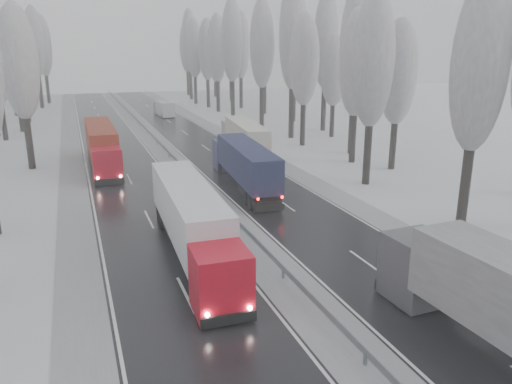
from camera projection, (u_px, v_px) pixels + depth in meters
carriageway_right at (258, 185)px, 44.42m from camera, size 7.50×200.00×0.03m
carriageway_left at (138, 197)px, 40.93m from camera, size 7.50×200.00×0.03m
median_slush at (200, 190)px, 42.67m from camera, size 3.00×200.00×0.04m
shoulder_right at (308, 180)px, 46.06m from camera, size 2.40×200.00×0.04m
shoulder_left at (74, 203)px, 39.28m from camera, size 2.40×200.00×0.04m
median_guardrail at (200, 184)px, 42.50m from camera, size 0.12×200.00×0.76m
tree_16 at (480, 66)px, 31.78m from camera, size 3.60×3.60×16.53m
tree_18 at (373, 61)px, 41.83m from camera, size 3.60×3.60×16.58m
tree_19 at (399, 73)px, 47.62m from camera, size 3.60×3.60×14.57m
tree_20 at (357, 64)px, 50.43m from camera, size 3.60×3.60×15.71m
tree_21 at (356, 45)px, 54.26m from camera, size 3.60×3.60×18.62m
tree_22 at (304, 61)px, 59.51m from camera, size 3.60×3.60×15.86m
tree_23 at (334, 71)px, 65.62m from camera, size 3.60×3.60×13.55m
tree_24 at (293, 36)px, 63.86m from camera, size 3.60×3.60×20.49m
tree_25 at (326, 42)px, 69.95m from camera, size 3.60×3.60×19.44m
tree_26 at (262, 45)px, 73.29m from camera, size 3.60×3.60×18.78m
tree_27 at (295, 50)px, 79.47m from camera, size 3.60×3.60×17.62m
tree_28 at (232, 42)px, 82.35m from camera, size 3.60×3.60×19.62m
tree_29 at (265, 48)px, 88.67m from camera, size 3.60×3.60×18.11m
tree_30 at (217, 49)px, 91.52m from camera, size 3.60×3.60×17.86m
tree_31 at (241, 46)px, 96.96m from camera, size 3.60×3.60×18.58m
tree_32 at (207, 50)px, 98.40m from camera, size 3.60×3.60×17.33m
tree_33 at (217, 60)px, 103.58m from camera, size 3.60×3.60×14.33m
tree_34 at (194, 49)px, 104.45m from camera, size 3.60×3.60×17.63m
tree_35 at (230, 47)px, 111.00m from camera, size 3.60×3.60×18.25m
tree_36 at (189, 41)px, 113.28m from camera, size 3.60×3.60×20.23m
tree_37 at (215, 52)px, 119.89m from camera, size 3.60×3.60×16.37m
tree_38 at (187, 48)px, 123.76m from camera, size 3.60×3.60×17.97m
tree_39 at (194, 52)px, 128.62m from camera, size 3.60×3.60×16.19m
tree_62 at (19, 63)px, 47.51m from camera, size 3.60×3.60×16.04m
tree_68 at (13, 55)px, 69.38m from camera, size 3.60×3.60×16.65m
tree_70 at (20, 52)px, 78.47m from camera, size 3.60×3.60×17.09m
tree_72 at (9, 59)px, 86.37m from camera, size 3.60×3.60×15.11m
tree_74 at (35, 42)px, 96.56m from camera, size 3.60×3.60×19.68m
tree_76 at (43, 46)px, 105.56m from camera, size 3.60×3.60×18.55m
tree_77 at (17, 59)px, 108.05m from camera, size 3.60×3.60×14.32m
tree_78 at (26, 43)px, 110.15m from camera, size 3.60×3.60×19.55m
tree_79 at (15, 51)px, 113.28m from camera, size 3.60×3.60×17.07m
truck_blue_box at (244, 162)px, 42.96m from camera, size 3.62×15.50×3.94m
truck_cream_box at (244, 136)px, 55.82m from camera, size 4.04×15.25×3.88m
box_truck_distant at (164, 109)px, 87.95m from camera, size 2.60×7.07×2.59m
truck_red_white at (192, 219)px, 28.46m from camera, size 3.14×16.11×4.11m
truck_red_red at (102, 143)px, 50.46m from camera, size 2.59×16.23×4.16m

